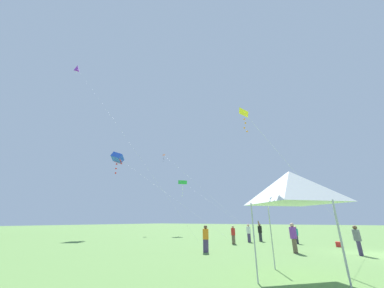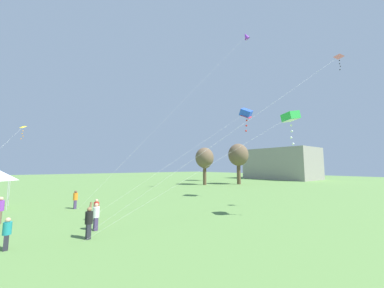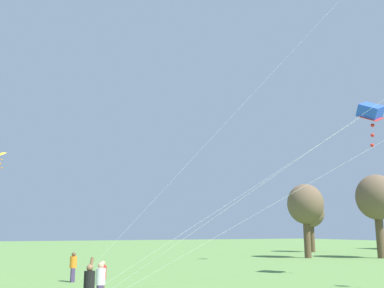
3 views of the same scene
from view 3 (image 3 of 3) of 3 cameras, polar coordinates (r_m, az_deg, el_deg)
tree_far_centre at (r=51.88m, az=23.42°, el=-6.64°), size 4.49×4.49×9.07m
tree_far_left at (r=49.65m, az=14.89°, el=-7.86°), size 3.99×3.99×8.05m
tree_far_right at (r=63.07m, az=15.55°, el=-8.85°), size 3.73×3.73×7.53m
person_orange_shirt at (r=26.82m, az=-15.57°, el=-15.38°), size 0.40×0.40×1.68m
person_black_shirt at (r=16.99m, az=-13.56°, el=-17.86°), size 0.40×0.40×1.96m
person_red_shirt at (r=21.09m, az=-11.89°, el=-16.93°), size 0.37×0.37×1.55m
person_white_shirt at (r=18.54m, az=-12.14°, el=-17.53°), size 0.39×0.39×1.66m
kite_yellow_delta_0 at (r=29.81m, az=-24.19°, el=-1.45°), size 7.64×4.84×8.00m
kite_blue_box_1 at (r=31.05m, az=22.69°, el=3.96°), size 1.95×19.09×11.64m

